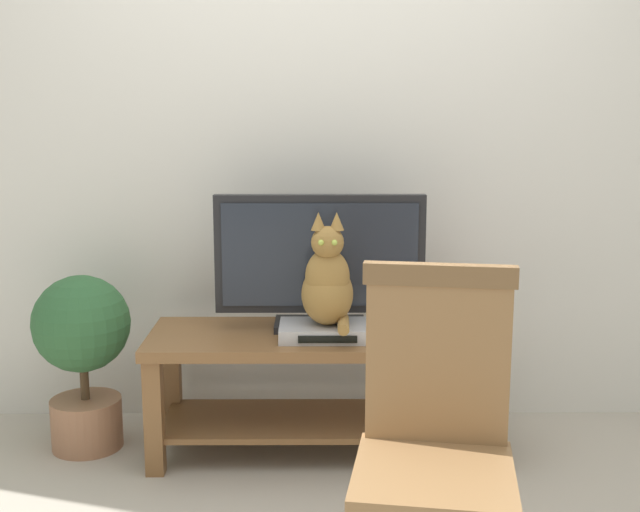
# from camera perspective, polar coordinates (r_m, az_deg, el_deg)

# --- Properties ---
(back_wall) EXTENTS (7.00, 0.12, 2.80)m
(back_wall) POSITION_cam_1_polar(r_m,az_deg,el_deg) (3.63, -0.15, 10.46)
(back_wall) COLOR silver
(back_wall) RESTS_ON ground
(tv_stand) EXTENTS (1.37, 0.51, 0.50)m
(tv_stand) POSITION_cam_1_polar(r_m,az_deg,el_deg) (3.34, -0.00, -7.91)
(tv_stand) COLOR brown
(tv_stand) RESTS_ON ground
(tv) EXTENTS (0.85, 0.20, 0.55)m
(tv) POSITION_cam_1_polar(r_m,az_deg,el_deg) (3.29, -0.01, -0.31)
(tv) COLOR black
(tv) RESTS_ON tv_stand
(media_box) EXTENTS (0.37, 0.23, 0.06)m
(media_box) POSITION_cam_1_polar(r_m,az_deg,el_deg) (3.22, 0.51, -5.25)
(media_box) COLOR #BCBCC1
(media_box) RESTS_ON tv_stand
(cat) EXTENTS (0.20, 0.28, 0.45)m
(cat) POSITION_cam_1_polar(r_m,az_deg,el_deg) (3.16, 0.54, -1.87)
(cat) COLOR olive
(cat) RESTS_ON media_box
(wooden_chair) EXTENTS (0.48, 0.48, 0.98)m
(wooden_chair) POSITION_cam_1_polar(r_m,az_deg,el_deg) (2.28, 8.06, -11.62)
(wooden_chair) COLOR olive
(wooden_chair) RESTS_ON ground
(book_stack) EXTENTS (0.24, 0.19, 0.07)m
(book_stack) POSITION_cam_1_polar(r_m,az_deg,el_deg) (3.30, 9.36, -4.75)
(book_stack) COLOR #33477A
(book_stack) RESTS_ON tv_stand
(potted_plant) EXTENTS (0.40, 0.40, 0.73)m
(potted_plant) POSITION_cam_1_polar(r_m,az_deg,el_deg) (3.49, -16.23, -6.12)
(potted_plant) COLOR #9E6B4C
(potted_plant) RESTS_ON ground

